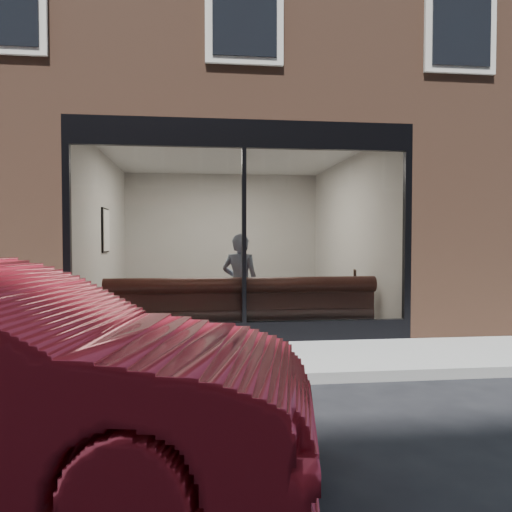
{
  "coord_description": "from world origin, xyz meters",
  "views": [
    {
      "loc": [
        -0.68,
        -5.08,
        1.51
      ],
      "look_at": [
        0.22,
        2.4,
        1.24
      ],
      "focal_mm": 35.0,
      "sensor_mm": 36.0,
      "label": 1
    }
  ],
  "objects": [
    {
      "name": "cafe_floor",
      "position": [
        0.0,
        5.0,
        0.02
      ],
      "size": [
        6.0,
        6.0,
        0.0
      ],
      "primitive_type": "plane",
      "color": "#2D2D30",
      "rests_on": "ground"
    },
    {
      "name": "host_building_backfill",
      "position": [
        0.0,
        11.0,
        1.6
      ],
      "size": [
        5.0,
        6.0,
        3.2
      ],
      "primitive_type": "cube",
      "color": "brown",
      "rests_on": "ground"
    },
    {
      "name": "sidewalk_near",
      "position": [
        0.0,
        1.0,
        0.01
      ],
      "size": [
        40.0,
        2.0,
        0.01
      ],
      "primitive_type": "cube",
      "color": "gray",
      "rests_on": "ground"
    },
    {
      "name": "storefront_mullion",
      "position": [
        0.0,
        2.05,
        1.55
      ],
      "size": [
        0.06,
        0.1,
        2.5
      ],
      "primitive_type": "cube",
      "color": "black",
      "rests_on": "storefront_kick"
    },
    {
      "name": "storefront_kick",
      "position": [
        0.0,
        2.05,
        0.15
      ],
      "size": [
        5.0,
        0.1,
        0.3
      ],
      "primitive_type": "cube",
      "color": "black",
      "rests_on": "ground"
    },
    {
      "name": "storefront_header",
      "position": [
        0.0,
        2.05,
        3.0
      ],
      "size": [
        5.0,
        0.1,
        0.4
      ],
      "primitive_type": "cube",
      "color": "black",
      "rests_on": "host_building_upper"
    },
    {
      "name": "cafe_wall_left",
      "position": [
        -2.49,
        5.0,
        1.6
      ],
      "size": [
        0.0,
        6.0,
        6.0
      ],
      "primitive_type": "plane",
      "rotation": [
        1.57,
        0.0,
        1.57
      ],
      "color": "beige",
      "rests_on": "ground"
    },
    {
      "name": "host_building_pier_left",
      "position": [
        -3.75,
        8.0,
        1.6
      ],
      "size": [
        2.5,
        12.0,
        3.2
      ],
      "primitive_type": "cube",
      "color": "brown",
      "rests_on": "ground"
    },
    {
      "name": "kerb_near",
      "position": [
        0.0,
        -0.05,
        0.06
      ],
      "size": [
        40.0,
        0.1,
        0.12
      ],
      "primitive_type": "cube",
      "color": "gray",
      "rests_on": "ground"
    },
    {
      "name": "storefront_glass",
      "position": [
        0.0,
        2.02,
        1.55
      ],
      "size": [
        4.8,
        0.0,
        4.8
      ],
      "primitive_type": "plane",
      "rotation": [
        1.57,
        0.0,
        0.0
      ],
      "color": "white",
      "rests_on": "storefront_kick"
    },
    {
      "name": "wall_poster",
      "position": [
        -2.45,
        5.08,
        1.67
      ],
      "size": [
        0.02,
        0.61,
        0.82
      ],
      "primitive_type": "cube",
      "color": "white",
      "rests_on": "cafe_wall_left"
    },
    {
      "name": "banquette",
      "position": [
        0.0,
        2.45,
        0.23
      ],
      "size": [
        4.0,
        0.55,
        0.45
      ],
      "primitive_type": "cube",
      "color": "#3A1B15",
      "rests_on": "cafe_floor"
    },
    {
      "name": "cafe_ceiling",
      "position": [
        0.0,
        5.0,
        3.19
      ],
      "size": [
        6.0,
        6.0,
        0.0
      ],
      "primitive_type": "plane",
      "rotation": [
        3.14,
        0.0,
        0.0
      ],
      "color": "white",
      "rests_on": "host_building_upper"
    },
    {
      "name": "ground",
      "position": [
        0.0,
        0.0,
        0.0
      ],
      "size": [
        120.0,
        120.0,
        0.0
      ],
      "primitive_type": "plane",
      "color": "black",
      "rests_on": "ground"
    },
    {
      "name": "cafe_chair_right",
      "position": [
        1.94,
        3.55,
        0.24
      ],
      "size": [
        0.46,
        0.46,
        0.04
      ],
      "primitive_type": "cube",
      "rotation": [
        0.0,
        0.0,
        2.86
      ],
      "color": "black",
      "rests_on": "cafe_floor"
    },
    {
      "name": "cafe_wall_right",
      "position": [
        2.49,
        5.0,
        1.6
      ],
      "size": [
        0.0,
        6.0,
        6.0
      ],
      "primitive_type": "plane",
      "rotation": [
        1.57,
        0.0,
        -1.57
      ],
      "color": "beige",
      "rests_on": "ground"
    },
    {
      "name": "cafe_table_left",
      "position": [
        -1.93,
        3.64,
        0.74
      ],
      "size": [
        0.63,
        0.63,
        0.03
      ],
      "primitive_type": "cube",
      "rotation": [
        0.0,
        0.0,
        0.19
      ],
      "color": "black",
      "rests_on": "cafe_floor"
    },
    {
      "name": "person",
      "position": [
        -0.0,
        2.67,
        0.79
      ],
      "size": [
        0.67,
        0.55,
        1.59
      ],
      "primitive_type": "imported",
      "rotation": [
        0.0,
        0.0,
        2.79
      ],
      "color": "#8B9EBB",
      "rests_on": "cafe_floor"
    },
    {
      "name": "cafe_wall_back",
      "position": [
        0.0,
        7.99,
        1.6
      ],
      "size": [
        5.0,
        0.0,
        5.0
      ],
      "primitive_type": "plane",
      "rotation": [
        1.57,
        0.0,
        0.0
      ],
      "color": "beige",
      "rests_on": "ground"
    },
    {
      "name": "host_building_pier_right",
      "position": [
        3.75,
        8.0,
        1.6
      ],
      "size": [
        2.5,
        12.0,
        3.2
      ],
      "primitive_type": "cube",
      "color": "brown",
      "rests_on": "ground"
    },
    {
      "name": "cafe_table_right",
      "position": [
        0.9,
        3.18,
        0.74
      ],
      "size": [
        0.86,
        0.86,
        0.04
      ],
      "primitive_type": "cube",
      "rotation": [
        0.0,
        0.0,
        -0.34
      ],
      "color": "black",
      "rests_on": "cafe_floor"
    }
  ]
}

